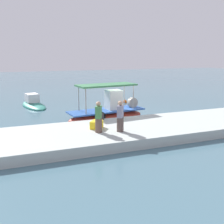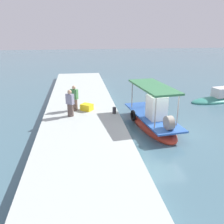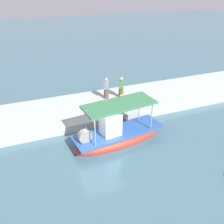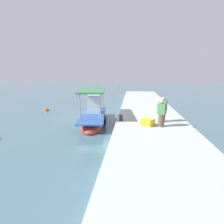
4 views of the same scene
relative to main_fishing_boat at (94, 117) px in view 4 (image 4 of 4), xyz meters
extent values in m
plane|color=#466A79|center=(1.32, 0.34, -0.50)|extent=(120.00, 120.00, 0.00)
cube|color=#B2BCB7|center=(1.32, -4.41, -0.22)|extent=(36.00, 4.96, 0.56)
ellipsoid|color=red|center=(-0.10, -0.01, -0.36)|extent=(6.19, 2.50, 0.97)
cube|color=#2D59AA|center=(-0.10, -0.01, 0.17)|extent=(5.95, 2.47, 0.10)
cube|color=white|center=(0.50, 0.07, 0.90)|extent=(1.21, 1.11, 1.55)
cylinder|color=gray|center=(1.73, 0.90, 1.07)|extent=(0.07, 0.07, 1.90)
cylinder|color=gray|center=(1.89, -0.45, 1.07)|extent=(0.07, 0.07, 1.90)
cylinder|color=gray|center=(-2.09, 0.44, 1.07)|extent=(0.07, 0.07, 1.90)
cylinder|color=gray|center=(-1.93, -0.91, 1.07)|extent=(0.07, 0.07, 1.90)
cube|color=#3B7D4F|center=(-0.10, -0.01, 2.08)|extent=(4.53, 2.27, 0.12)
torus|color=black|center=(-0.88, -1.04, -0.03)|extent=(0.76, 0.27, 0.74)
cylinder|color=gray|center=(2.17, 0.27, 0.57)|extent=(0.84, 0.44, 0.80)
cylinder|color=brown|center=(-2.32, -4.86, 0.47)|extent=(0.53, 0.53, 0.81)
cube|color=#427F47|center=(-2.32, -4.86, 1.20)|extent=(0.49, 0.56, 0.67)
sphere|color=tan|center=(-2.32, -4.86, 1.67)|extent=(0.26, 0.26, 0.26)
cylinder|color=brown|center=(-1.14, -5.12, 0.47)|extent=(0.54, 0.54, 0.81)
cube|color=gray|center=(-1.14, -5.12, 1.20)|extent=(0.51, 0.56, 0.67)
sphere|color=tan|center=(-1.14, -5.12, 1.67)|extent=(0.26, 0.26, 0.26)
cylinder|color=#2D2D33|center=(-1.21, -2.26, 0.28)|extent=(0.24, 0.24, 0.43)
cube|color=yellow|center=(-2.17, -4.04, 0.28)|extent=(0.93, 0.95, 0.44)
sphere|color=#E55A13|center=(3.96, 5.84, -0.41)|extent=(0.44, 0.44, 0.44)
camera|label=1|loc=(-6.73, -18.40, 4.31)|focal=42.83mm
camera|label=2|loc=(14.12, -4.55, 5.54)|focal=39.48mm
camera|label=3|loc=(4.98, 11.80, 8.60)|focal=39.29mm
camera|label=4|loc=(-13.61, -3.01, 3.42)|focal=28.97mm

